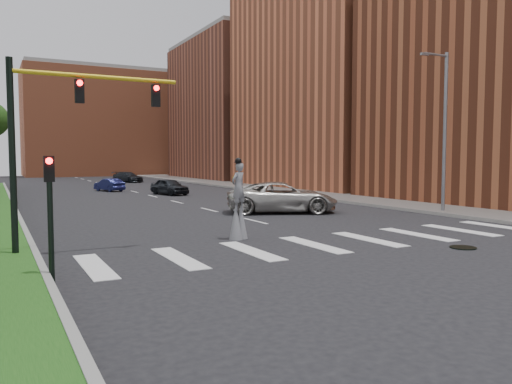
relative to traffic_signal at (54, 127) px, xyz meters
name	(u,v)px	position (x,y,z in m)	size (l,w,h in m)	color
ground_plane	(359,246)	(9.78, -3.00, -4.15)	(160.00, 160.00, 0.00)	black
median_curb	(14,207)	(-0.67, 17.00, -4.01)	(0.20, 60.00, 0.28)	gray
sidewalk_right	(289,191)	(22.28, 22.00, -4.06)	(5.00, 90.00, 0.18)	gray
manhole	(463,248)	(12.78, -5.00, -4.13)	(0.90, 0.90, 0.04)	black
building_mid	(340,75)	(31.78, 27.00, 7.85)	(16.00, 22.00, 24.00)	#C9653F
building_far	(242,112)	(31.78, 51.00, 5.85)	(16.00, 22.00, 20.00)	brown
building_backdrop	(102,125)	(15.78, 75.00, 4.85)	(26.00, 14.00, 18.00)	#C9653F
streetlight	(444,127)	(20.68, 3.00, 0.75)	(2.05, 0.20, 9.00)	slate
traffic_signal	(54,127)	(0.00, 0.00, 0.00)	(5.30, 0.23, 6.20)	black
secondary_signal	(50,207)	(-0.52, -3.50, -2.20)	(0.25, 0.21, 3.23)	black
stilt_performer	(238,206)	(6.64, 0.44, -2.85)	(0.81, 0.69, 3.17)	#322014
suv_crossing	(282,197)	(12.95, 7.69, -3.27)	(2.93, 6.36, 1.77)	#B1AFA8
car_near	(169,187)	(11.50, 23.91, -3.45)	(1.64, 4.08, 1.39)	black
car_mid	(109,185)	(7.89, 30.85, -3.55)	(1.26, 3.62, 1.19)	#161B4E
car_far	(128,177)	(13.40, 46.53, -3.49)	(1.86, 4.58, 1.33)	black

